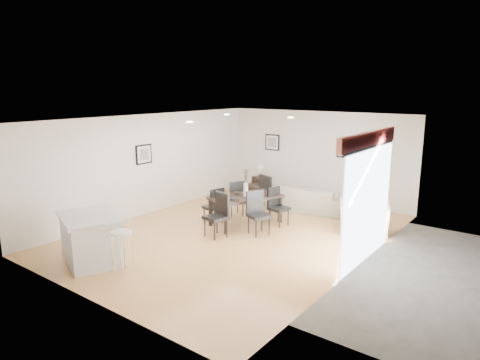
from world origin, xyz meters
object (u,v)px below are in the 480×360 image
Objects in this scene: dining_chair_wnear at (215,204)px; kitchen_island at (92,238)px; bar_stool at (122,237)px; dining_table at (246,199)px; dining_chair_foot at (269,192)px; coffee_table at (263,192)px; dining_chair_enear at (257,210)px; sofa at (305,198)px; dining_chair_wfar at (236,196)px; side_table at (260,184)px; armchair at (364,218)px; dining_chair_efar at (277,204)px; dining_chair_head at (219,212)px.

kitchen_island reaches higher than dining_chair_wnear.
dining_table is at bearing 88.96° from bar_stool.
dining_table is 2.36× the size of bar_stool.
dining_chair_foot is 1.06× the size of coffee_table.
sofa is at bearing 26.30° from dining_chair_enear.
dining_chair_wnear is 0.96× the size of dining_chair_wfar.
bar_stool reaches higher than side_table.
dining_chair_enear is at bearing 84.67° from dining_chair_wfar.
dining_chair_enear is (0.04, -2.42, 0.23)m from sofa.
sofa is 2.08× the size of armchair.
dining_chair_efar is 3.38m from side_table.
dining_chair_enear reaches higher than sofa.
dining_chair_wnear is 0.91× the size of dining_chair_head.
bar_stool is at bearing -66.39° from coffee_table.
coffee_table is 1.92× the size of side_table.
dining_chair_wfar is at bearing -166.71° from dining_chair_wnear.
armchair is 2.10× the size of side_table.
dining_chair_foot is 4.83m from bar_stool.
sofa is 2.44× the size of dining_chair_efar.
dining_chair_foot is 2.49m from side_table.
side_table is at bearing 138.66° from dining_table.
dining_chair_wfar is 1.17× the size of bar_stool.
coffee_table is at bearing -42.81° from armchair.
dining_chair_enear reaches higher than side_table.
dining_chair_head is 1.00× the size of coffee_table.
dining_chair_head is at bearing 58.65° from dining_chair_wnear.
dining_chair_wfar is (-0.63, 0.40, -0.12)m from dining_table.
dining_chair_head is at bearing 50.81° from dining_chair_wfar.
sofa is 2.80× the size of bar_stool.
kitchen_island is (-0.39, -4.15, -0.06)m from dining_chair_wfar.
kitchen_island is at bearing -180.00° from bar_stool.
bar_stool reaches higher than armchair.
dining_chair_foot is at bearing 171.90° from dining_chair_wnear.
dining_chair_head reaches higher than bar_stool.
coffee_table is at bearing 99.60° from bar_stool.
dining_chair_wnear reaches higher than dining_table.
side_table is at bearing 102.81° from bar_stool.
dining_chair_head is at bearing 163.72° from dining_chair_enear.
coffee_table is 1.24× the size of bar_stool.
armchair is 1.17× the size of dining_chair_efar.
dining_table is 0.79m from dining_chair_wnear.
dining_chair_enear is 0.94× the size of dining_chair_foot.
dining_chair_wfar is 1.02× the size of dining_chair_efar.
dining_chair_head reaches higher than dining_table.
dining_chair_head reaches higher than dining_chair_enear.
dining_chair_foot reaches higher than kitchen_island.
bar_stool is at bearing 107.99° from dining_chair_foot.
kitchen_island is at bearing 179.18° from dining_chair_enear.
dining_chair_wfar is 1.62m from dining_chair_head.
armchair is 3.93m from coffee_table.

